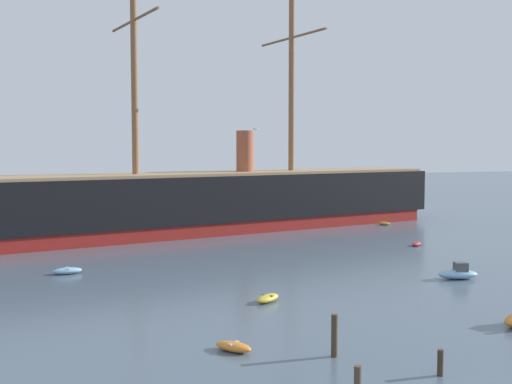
{
  "coord_description": "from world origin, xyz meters",
  "views": [
    {
      "loc": [
        -17.42,
        -19.05,
        10.86
      ],
      "look_at": [
        3.7,
        38.69,
        6.33
      ],
      "focal_mm": 42.96,
      "sensor_mm": 36.0,
      "label": 1
    }
  ],
  "objects_px": {
    "dinghy_alongside_bow": "(67,271)",
    "dinghy_far_right": "(384,223)",
    "tall_ship": "(219,200)",
    "dinghy_foreground_left": "(234,347)",
    "dinghy_distant_centre": "(177,224)",
    "seagull_in_flight": "(256,129)",
    "mooring_piling_right_pair": "(334,336)",
    "dinghy_alongside_stern": "(417,244)",
    "dinghy_near_centre": "(268,298)",
    "mooring_piling_midwater": "(358,383)",
    "mooring_piling_left_pair": "(440,363)",
    "motorboat_mid_right": "(458,273)"
  },
  "relations": [
    {
      "from": "mooring_piling_left_pair",
      "to": "seagull_in_flight",
      "type": "relative_size",
      "value": 1.2
    },
    {
      "from": "dinghy_alongside_stern",
      "to": "seagull_in_flight",
      "type": "xyz_separation_m",
      "value": [
        -22.73,
        -10.58,
        12.09
      ]
    },
    {
      "from": "motorboat_mid_right",
      "to": "dinghy_alongside_stern",
      "type": "xyz_separation_m",
      "value": [
        6.77,
        15.58,
        -0.27
      ]
    },
    {
      "from": "motorboat_mid_right",
      "to": "dinghy_distant_centre",
      "type": "bearing_deg",
      "value": 108.97
    },
    {
      "from": "dinghy_alongside_stern",
      "to": "mooring_piling_right_pair",
      "type": "xyz_separation_m",
      "value": [
        -25.06,
        -28.83,
        0.89
      ]
    },
    {
      "from": "dinghy_distant_centre",
      "to": "mooring_piling_midwater",
      "type": "height_order",
      "value": "mooring_piling_midwater"
    },
    {
      "from": "dinghy_foreground_left",
      "to": "mooring_piling_midwater",
      "type": "relative_size",
      "value": 1.53
    },
    {
      "from": "dinghy_far_right",
      "to": "dinghy_distant_centre",
      "type": "relative_size",
      "value": 0.94
    },
    {
      "from": "dinghy_far_right",
      "to": "dinghy_alongside_stern",
      "type": "bearing_deg",
      "value": -110.72
    },
    {
      "from": "tall_ship",
      "to": "dinghy_distant_centre",
      "type": "xyz_separation_m",
      "value": [
        -4.05,
        6.81,
        -3.72
      ]
    },
    {
      "from": "motorboat_mid_right",
      "to": "dinghy_distant_centre",
      "type": "height_order",
      "value": "motorboat_mid_right"
    },
    {
      "from": "dinghy_alongside_bow",
      "to": "dinghy_far_right",
      "type": "xyz_separation_m",
      "value": [
        43.34,
        19.35,
        -0.06
      ]
    },
    {
      "from": "motorboat_mid_right",
      "to": "dinghy_near_centre",
      "type": "bearing_deg",
      "value": -174.73
    },
    {
      "from": "dinghy_foreground_left",
      "to": "mooring_piling_left_pair",
      "type": "bearing_deg",
      "value": -39.32
    },
    {
      "from": "dinghy_far_right",
      "to": "mooring_piling_left_pair",
      "type": "distance_m",
      "value": 57.13
    },
    {
      "from": "dinghy_distant_centre",
      "to": "mooring_piling_right_pair",
      "type": "bearing_deg",
      "value": -94.25
    },
    {
      "from": "dinghy_alongside_bow",
      "to": "seagull_in_flight",
      "type": "bearing_deg",
      "value": -29.72
    },
    {
      "from": "dinghy_far_right",
      "to": "dinghy_distant_centre",
      "type": "bearing_deg",
      "value": 161.94
    },
    {
      "from": "mooring_piling_right_pair",
      "to": "seagull_in_flight",
      "type": "height_order",
      "value": "seagull_in_flight"
    },
    {
      "from": "mooring_piling_right_pair",
      "to": "mooring_piling_midwater",
      "type": "height_order",
      "value": "mooring_piling_right_pair"
    },
    {
      "from": "motorboat_mid_right",
      "to": "dinghy_alongside_bow",
      "type": "xyz_separation_m",
      "value": [
        -30.18,
        13.12,
        -0.2
      ]
    },
    {
      "from": "dinghy_near_centre",
      "to": "dinghy_alongside_bow",
      "type": "relative_size",
      "value": 1.0
    },
    {
      "from": "motorboat_mid_right",
      "to": "mooring_piling_midwater",
      "type": "relative_size",
      "value": 2.4
    },
    {
      "from": "dinghy_foreground_left",
      "to": "dinghy_far_right",
      "type": "distance_m",
      "value": 56.26
    },
    {
      "from": "dinghy_alongside_bow",
      "to": "dinghy_far_right",
      "type": "distance_m",
      "value": 47.47
    },
    {
      "from": "dinghy_foreground_left",
      "to": "mooring_piling_right_pair",
      "type": "relative_size",
      "value": 1.01
    },
    {
      "from": "dinghy_alongside_bow",
      "to": "mooring_piling_left_pair",
      "type": "distance_m",
      "value": 34.15
    },
    {
      "from": "tall_ship",
      "to": "dinghy_far_right",
      "type": "distance_m",
      "value": 23.74
    },
    {
      "from": "motorboat_mid_right",
      "to": "mooring_piling_right_pair",
      "type": "distance_m",
      "value": 22.6
    },
    {
      "from": "dinghy_distant_centre",
      "to": "mooring_piling_right_pair",
      "type": "distance_m",
      "value": 54.81
    },
    {
      "from": "dinghy_alongside_stern",
      "to": "mooring_piling_right_pair",
      "type": "bearing_deg",
      "value": -131.0
    },
    {
      "from": "tall_ship",
      "to": "dinghy_near_centre",
      "type": "height_order",
      "value": "tall_ship"
    },
    {
      "from": "dinghy_alongside_bow",
      "to": "seagull_in_flight",
      "type": "height_order",
      "value": "seagull_in_flight"
    },
    {
      "from": "tall_ship",
      "to": "dinghy_foreground_left",
      "type": "relative_size",
      "value": 33.89
    },
    {
      "from": "dinghy_distant_centre",
      "to": "dinghy_foreground_left",
      "type": "bearing_deg",
      "value": -99.51
    },
    {
      "from": "seagull_in_flight",
      "to": "motorboat_mid_right",
      "type": "bearing_deg",
      "value": -17.38
    },
    {
      "from": "dinghy_foreground_left",
      "to": "mooring_piling_right_pair",
      "type": "distance_m",
      "value": 5.39
    },
    {
      "from": "mooring_piling_midwater",
      "to": "mooring_piling_right_pair",
      "type": "bearing_deg",
      "value": 73.2
    },
    {
      "from": "tall_ship",
      "to": "mooring_piling_right_pair",
      "type": "relative_size",
      "value": 34.34
    },
    {
      "from": "motorboat_mid_right",
      "to": "mooring_piling_left_pair",
      "type": "distance_m",
      "value": 22.81
    },
    {
      "from": "dinghy_distant_centre",
      "to": "mooring_piling_left_pair",
      "type": "relative_size",
      "value": 1.74
    },
    {
      "from": "seagull_in_flight",
      "to": "dinghy_alongside_stern",
      "type": "bearing_deg",
      "value": 24.97
    },
    {
      "from": "motorboat_mid_right",
      "to": "mooring_piling_right_pair",
      "type": "height_order",
      "value": "mooring_piling_right_pair"
    },
    {
      "from": "dinghy_distant_centre",
      "to": "mooring_piling_midwater",
      "type": "distance_m",
      "value": 60.1
    },
    {
      "from": "mooring_piling_right_pair",
      "to": "mooring_piling_midwater",
      "type": "relative_size",
      "value": 1.51
    },
    {
      "from": "tall_ship",
      "to": "dinghy_foreground_left",
      "type": "xyz_separation_m",
      "value": [
        -12.76,
        -45.27,
        -3.71
      ]
    },
    {
      "from": "dinghy_foreground_left",
      "to": "dinghy_far_right",
      "type": "relative_size",
      "value": 1.1
    },
    {
      "from": "motorboat_mid_right",
      "to": "dinghy_alongside_bow",
      "type": "distance_m",
      "value": 32.91
    },
    {
      "from": "dinghy_alongside_stern",
      "to": "dinghy_distant_centre",
      "type": "distance_m",
      "value": 33.28
    },
    {
      "from": "dinghy_near_centre",
      "to": "mooring_piling_right_pair",
      "type": "height_order",
      "value": "mooring_piling_right_pair"
    }
  ]
}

